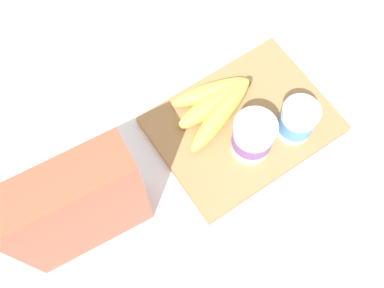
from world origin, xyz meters
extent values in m
plane|color=white|center=(0.00, 0.00, 0.00)|extent=(2.40, 2.40, 0.00)
cube|color=#A37A4C|center=(0.00, 0.00, 0.01)|extent=(0.32, 0.24, 0.02)
cube|color=#D85138|center=(0.33, 0.01, 0.12)|extent=(0.21, 0.09, 0.25)
cylinder|color=white|center=(-0.07, 0.06, 0.06)|extent=(0.06, 0.06, 0.08)
cylinder|color=#5193D1|center=(-0.07, 0.06, 0.06)|extent=(0.06, 0.06, 0.04)
cylinder|color=silver|center=(-0.07, 0.06, 0.10)|extent=(0.07, 0.07, 0.00)
cylinder|color=white|center=(0.02, 0.05, 0.06)|extent=(0.07, 0.07, 0.09)
cylinder|color=#7A4C99|center=(0.02, 0.05, 0.06)|extent=(0.07, 0.07, 0.03)
cylinder|color=silver|center=(0.02, 0.05, 0.11)|extent=(0.08, 0.08, 0.00)
ellipsoid|color=#DFCB4E|center=(0.02, -0.08, 0.04)|extent=(0.16, 0.07, 0.03)
ellipsoid|color=#DFCB4E|center=(0.03, -0.06, 0.04)|extent=(0.16, 0.05, 0.03)
ellipsoid|color=#DFCB4E|center=(0.03, -0.03, 0.04)|extent=(0.18, 0.10, 0.04)
cylinder|color=brown|center=(-0.05, -0.06, 0.03)|extent=(0.01, 0.01, 0.02)
cylinder|color=silver|center=(-0.22, -0.05, 0.00)|extent=(0.11, 0.05, 0.01)
ellipsoid|color=silver|center=(-0.28, -0.07, 0.01)|extent=(0.04, 0.04, 0.01)
camera|label=1|loc=(0.29, 0.25, 0.80)|focal=43.82mm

